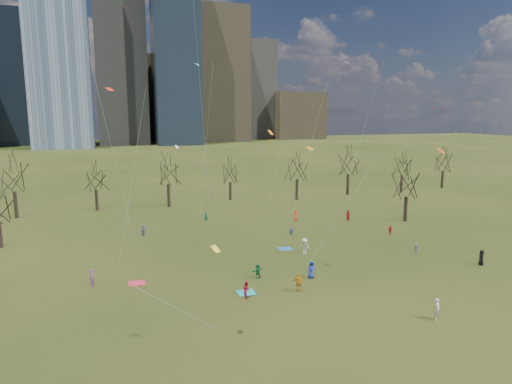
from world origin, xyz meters
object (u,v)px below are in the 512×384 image
object	(u,v)px
person_4	(299,283)
person_2	(247,290)
blanket_crimson	(137,283)
person_1	(437,309)
blanket_navy	(285,249)
person_0	(311,269)
blanket_teal	(246,292)

from	to	relation	value
person_4	person_2	bearing A→B (deg)	26.75
person_2	person_4	size ratio (longest dim) A/B	0.88
blanket_crimson	person_1	world-z (taller)	person_1
blanket_navy	person_2	xyz separation A→B (m)	(-8.88, -12.84, 0.77)
person_0	person_4	world-z (taller)	person_0
person_1	blanket_navy	bearing A→B (deg)	52.22
person_2	blanket_crimson	bearing A→B (deg)	56.04
person_1	person_4	distance (m)	12.12
person_0	person_1	distance (m)	13.00
blanket_navy	person_2	bearing A→B (deg)	-124.67
blanket_teal	person_2	distance (m)	1.45
blanket_crimson	person_2	xyz separation A→B (m)	(9.21, -6.76, 0.77)
blanket_navy	person_4	xyz separation A→B (m)	(-3.84, -12.94, 0.88)
blanket_teal	blanket_crimson	size ratio (longest dim) A/B	1.00
person_4	blanket_crimson	bearing A→B (deg)	2.23
blanket_teal	blanket_navy	xyz separation A→B (m)	(8.57, 11.64, 0.00)
blanket_crimson	person_1	distance (m)	27.50
person_0	person_2	world-z (taller)	person_0
blanket_crimson	person_2	bearing A→B (deg)	-36.29
blanket_navy	blanket_crimson	bearing A→B (deg)	-161.43
person_4	person_1	bearing A→B (deg)	161.23
blanket_crimson	blanket_teal	bearing A→B (deg)	-30.33
blanket_navy	blanket_crimson	xyz separation A→B (m)	(-18.09, -6.08, 0.00)
person_2	person_0	bearing A→B (deg)	-67.90
blanket_navy	person_0	bearing A→B (deg)	-96.81
blanket_teal	person_1	bearing A→B (deg)	-37.82
blanket_teal	blanket_navy	bearing A→B (deg)	53.65
person_2	person_4	xyz separation A→B (m)	(5.04, -0.11, 0.11)
blanket_teal	person_0	bearing A→B (deg)	12.02
blanket_crimson	person_1	xyz separation A→B (m)	(22.56, -15.69, 0.89)
blanket_navy	person_2	size ratio (longest dim) A/B	1.01
person_0	person_4	size ratio (longest dim) A/B	1.01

